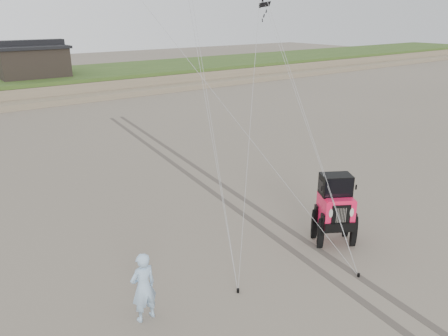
% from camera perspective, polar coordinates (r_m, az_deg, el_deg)
% --- Properties ---
extents(ground, '(160.00, 160.00, 0.00)m').
position_cam_1_polar(ground, '(13.94, 9.97, -12.90)').
color(ground, '#6B6054').
rests_on(ground, ground).
extents(dune_ridge, '(160.00, 14.25, 1.73)m').
position_cam_1_polar(dune_ridge, '(46.65, -26.07, 9.48)').
color(dune_ridge, '#7A6B54').
rests_on(dune_ridge, ground).
extents(cabin, '(6.40, 5.40, 3.35)m').
position_cam_1_polar(cabin, '(46.31, -23.94, 12.76)').
color(cabin, black).
rests_on(cabin, dune_ridge).
extents(jeep, '(4.57, 5.58, 1.93)m').
position_cam_1_polar(jeep, '(15.21, 14.27, -6.20)').
color(jeep, '#FE1A4D').
rests_on(jeep, ground).
extents(man, '(0.72, 0.49, 1.90)m').
position_cam_1_polar(man, '(11.49, -10.48, -15.05)').
color(man, '#8BACD8').
rests_on(man, ground).
extents(stake_main, '(0.08, 0.08, 0.12)m').
position_cam_1_polar(stake_main, '(12.74, 1.84, -15.72)').
color(stake_main, black).
rests_on(stake_main, ground).
extents(stake_aux, '(0.08, 0.08, 0.12)m').
position_cam_1_polar(stake_aux, '(13.96, 17.17, -13.22)').
color(stake_aux, black).
rests_on(stake_aux, ground).
extents(tire_tracks, '(5.22, 29.74, 0.01)m').
position_cam_1_polar(tire_tracks, '(20.56, -2.41, -1.59)').
color(tire_tracks, '#4C443D').
rests_on(tire_tracks, ground).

